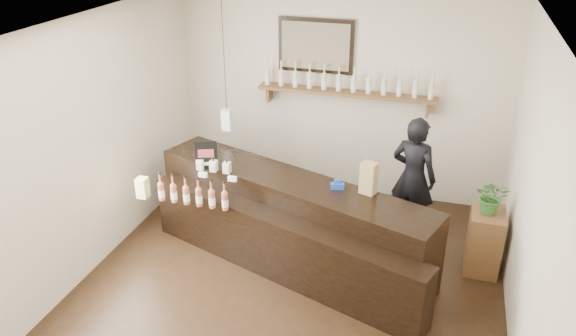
% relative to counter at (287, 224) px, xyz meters
% --- Properties ---
extents(ground, '(5.00, 5.00, 0.00)m').
position_rel_counter_xyz_m(ground, '(0.18, -0.57, -0.46)').
color(ground, black).
rests_on(ground, ground).
extents(room_shell, '(5.00, 5.00, 5.00)m').
position_rel_counter_xyz_m(room_shell, '(0.18, -0.57, 1.24)').
color(room_shell, beige).
rests_on(room_shell, ground).
extents(back_wall_decor, '(2.66, 0.96, 1.69)m').
position_rel_counter_xyz_m(back_wall_decor, '(0.03, 1.80, 1.30)').
color(back_wall_decor, brown).
rests_on(back_wall_decor, ground).
extents(counter, '(3.51, 2.08, 1.14)m').
position_rel_counter_xyz_m(counter, '(0.00, 0.00, 0.00)').
color(counter, black).
rests_on(counter, ground).
extents(promo_sign, '(0.24, 0.11, 0.35)m').
position_rel_counter_xyz_m(promo_sign, '(-1.01, 0.10, 0.70)').
color(promo_sign, black).
rests_on(promo_sign, counter).
extents(paper_bag, '(0.19, 0.17, 0.35)m').
position_rel_counter_xyz_m(paper_bag, '(0.89, 0.05, 0.70)').
color(paper_bag, '#997C4A').
rests_on(paper_bag, counter).
extents(tape_dispenser, '(0.15, 0.09, 0.12)m').
position_rel_counter_xyz_m(tape_dispenser, '(0.56, 0.05, 0.57)').
color(tape_dispenser, '#1944B2').
rests_on(tape_dispenser, counter).
extents(side_cabinet, '(0.37, 0.51, 0.73)m').
position_rel_counter_xyz_m(side_cabinet, '(2.18, 0.44, -0.09)').
color(side_cabinet, brown).
rests_on(side_cabinet, ground).
extents(potted_plant, '(0.35, 0.31, 0.39)m').
position_rel_counter_xyz_m(potted_plant, '(2.18, 0.44, 0.47)').
color(potted_plant, '#356F2C').
rests_on(potted_plant, side_cabinet).
extents(shopkeeper, '(0.74, 0.60, 1.76)m').
position_rel_counter_xyz_m(shopkeeper, '(1.31, 0.98, 0.42)').
color(shopkeeper, black).
rests_on(shopkeeper, ground).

